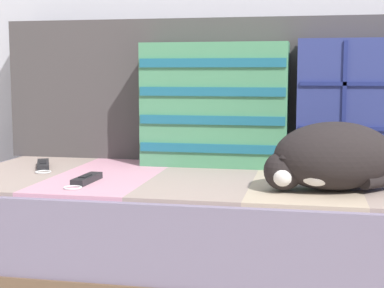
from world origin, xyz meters
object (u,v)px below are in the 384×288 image
object	(u,v)px
throw_pillow_striped	(214,105)
game_remote_far	(43,165)
couch	(254,241)
sleeping_cat	(330,158)
game_remote_near	(86,180)
throw_pillow_quilted	(366,105)

from	to	relation	value
throw_pillow_striped	game_remote_far	xyz separation A→B (m)	(-0.53, -0.16, -0.19)
couch	sleeping_cat	world-z (taller)	sleeping_cat
game_remote_near	game_remote_far	world-z (taller)	same
throw_pillow_quilted	game_remote_far	bearing A→B (deg)	-170.91
throw_pillow_quilted	sleeping_cat	bearing A→B (deg)	-108.43
couch	game_remote_near	distance (m)	0.53
couch	throw_pillow_striped	xyz separation A→B (m)	(-0.15, 0.18, 0.39)
game_remote_near	throw_pillow_quilted	bearing A→B (deg)	25.82
couch	game_remote_near	bearing A→B (deg)	-156.50
throw_pillow_striped	game_remote_far	world-z (taller)	throw_pillow_striped
couch	game_remote_near	world-z (taller)	game_remote_near
throw_pillow_striped	game_remote_far	size ratio (longest dim) A/B	2.30
sleeping_cat	game_remote_near	xyz separation A→B (m)	(-0.65, -0.02, -0.08)
throw_pillow_quilted	game_remote_far	distance (m)	1.03
sleeping_cat	game_remote_far	bearing A→B (deg)	167.91
couch	sleeping_cat	bearing A→B (deg)	-39.78
sleeping_cat	game_remote_far	size ratio (longest dim) A/B	1.79
throw_pillow_striped	game_remote_near	xyz separation A→B (m)	(-0.30, -0.37, -0.19)
couch	throw_pillow_striped	bearing A→B (deg)	130.33
couch	throw_pillow_quilted	size ratio (longest dim) A/B	4.42
game_remote_near	game_remote_far	distance (m)	0.31
throw_pillow_quilted	game_remote_near	bearing A→B (deg)	-154.18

